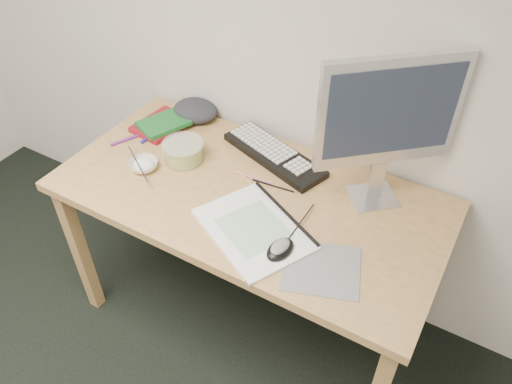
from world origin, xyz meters
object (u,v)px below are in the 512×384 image
sketchpad (254,229)px  monitor (389,116)px  desk (249,209)px  keyboard (274,155)px  rice_bowl (144,166)px

sketchpad → monitor: bearing=78.3°
desk → sketchpad: (0.11, -0.15, 0.09)m
desk → sketchpad: bearing=-53.7°
keyboard → rice_bowl: 0.50m
desk → rice_bowl: 0.43m
sketchpad → keyboard: keyboard is taller
sketchpad → keyboard: 0.40m
keyboard → sketchpad: bearing=-52.5°
sketchpad → monitor: (0.28, 0.35, 0.33)m
rice_bowl → desk: bearing=11.7°
keyboard → monitor: monitor is taller
desk → monitor: 0.61m
keyboard → monitor: size_ratio=0.83×
sketchpad → desk: bearing=153.3°
rice_bowl → sketchpad: bearing=-7.5°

